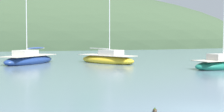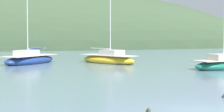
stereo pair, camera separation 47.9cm
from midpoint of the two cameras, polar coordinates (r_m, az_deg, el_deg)
ground_plane at (r=15.60m, az=15.34°, el=-8.64°), size 400.00×400.00×0.00m
sailboat_navy_dinghy at (r=41.24m, az=-12.58°, el=-0.55°), size 6.80×7.86×10.78m
sailboat_white_near at (r=41.05m, az=-0.26°, el=-0.50°), size 6.60×7.85×9.47m
duck_lone_right at (r=19.57m, az=18.00°, el=-6.10°), size 0.33×0.40×0.24m
duck_lone_left at (r=15.29m, az=6.70°, el=-8.58°), size 0.28×0.42×0.24m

